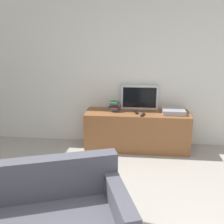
{
  "coord_description": "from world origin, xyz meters",
  "views": [
    {
      "loc": [
        0.21,
        -1.67,
        1.99
      ],
      "look_at": [
        -0.18,
        2.17,
        0.83
      ],
      "focal_mm": 42.0,
      "sensor_mm": 36.0,
      "label": 1
    }
  ],
  "objects_px": {
    "book_stack": "(114,106)",
    "set_top_box": "(174,112)",
    "remote_on_stand": "(136,112)",
    "television": "(140,97)",
    "remote_secondary": "(143,115)",
    "tv_stand": "(137,131)"
  },
  "relations": [
    {
      "from": "book_stack",
      "to": "set_top_box",
      "type": "height_order",
      "value": "book_stack"
    },
    {
      "from": "remote_on_stand",
      "to": "set_top_box",
      "type": "distance_m",
      "value": 0.64
    },
    {
      "from": "book_stack",
      "to": "remote_on_stand",
      "type": "distance_m",
      "value": 0.41
    },
    {
      "from": "remote_on_stand",
      "to": "book_stack",
      "type": "bearing_deg",
      "value": 164.59
    },
    {
      "from": "television",
      "to": "remote_secondary",
      "type": "distance_m",
      "value": 0.45
    },
    {
      "from": "remote_on_stand",
      "to": "remote_secondary",
      "type": "relative_size",
      "value": 0.91
    },
    {
      "from": "television",
      "to": "remote_on_stand",
      "type": "xyz_separation_m",
      "value": [
        -0.05,
        -0.27,
        -0.21
      ]
    },
    {
      "from": "tv_stand",
      "to": "remote_secondary",
      "type": "distance_m",
      "value": 0.4
    },
    {
      "from": "remote_secondary",
      "to": "set_top_box",
      "type": "xyz_separation_m",
      "value": [
        0.53,
        0.14,
        0.03
      ]
    },
    {
      "from": "tv_stand",
      "to": "book_stack",
      "type": "distance_m",
      "value": 0.59
    },
    {
      "from": "television",
      "to": "remote_on_stand",
      "type": "distance_m",
      "value": 0.35
    },
    {
      "from": "remote_on_stand",
      "to": "set_top_box",
      "type": "bearing_deg",
      "value": 1.51
    },
    {
      "from": "tv_stand",
      "to": "set_top_box",
      "type": "bearing_deg",
      "value": -2.25
    },
    {
      "from": "set_top_box",
      "to": "tv_stand",
      "type": "bearing_deg",
      "value": 177.75
    },
    {
      "from": "book_stack",
      "to": "set_top_box",
      "type": "relative_size",
      "value": 0.6
    },
    {
      "from": "tv_stand",
      "to": "television",
      "type": "xyz_separation_m",
      "value": [
        0.03,
        0.23,
        0.56
      ]
    },
    {
      "from": "television",
      "to": "remote_secondary",
      "type": "bearing_deg",
      "value": -81.42
    },
    {
      "from": "television",
      "to": "book_stack",
      "type": "height_order",
      "value": "television"
    },
    {
      "from": "tv_stand",
      "to": "television",
      "type": "distance_m",
      "value": 0.6
    },
    {
      "from": "television",
      "to": "book_stack",
      "type": "relative_size",
      "value": 2.94
    },
    {
      "from": "television",
      "to": "remote_on_stand",
      "type": "height_order",
      "value": "television"
    },
    {
      "from": "remote_on_stand",
      "to": "set_top_box",
      "type": "height_order",
      "value": "set_top_box"
    }
  ]
}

